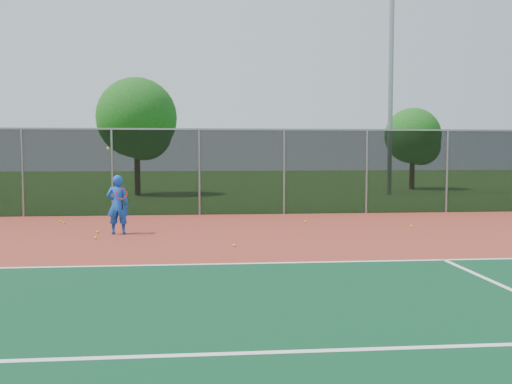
{
  "coord_description": "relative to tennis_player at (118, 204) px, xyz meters",
  "views": [
    {
      "loc": [
        -2.88,
        -8.05,
        2.22
      ],
      "look_at": [
        -1.66,
        5.0,
        1.3
      ],
      "focal_mm": 40.0,
      "sensor_mm": 36.0,
      "label": 1
    }
  ],
  "objects": [
    {
      "name": "floodlight_n",
      "position": [
        11.91,
        13.3,
        6.54
      ],
      "size": [
        0.9,
        0.4,
        13.14
      ],
      "color": "gray",
      "rests_on": "ground"
    },
    {
      "name": "practice_ball_4",
      "position": [
        5.45,
        1.97,
        -0.77
      ],
      "size": [
        0.07,
        0.07,
        0.07
      ],
      "primitive_type": "sphere",
      "color": "#BFE41A",
      "rests_on": "court_apron"
    },
    {
      "name": "practice_ball_8",
      "position": [
        2.99,
        -2.33,
        -0.77
      ],
      "size": [
        0.07,
        0.07,
        0.07
      ],
      "primitive_type": "sphere",
      "color": "#BFE41A",
      "rests_on": "court_apron"
    },
    {
      "name": "ground",
      "position": [
        5.15,
        -7.41,
        -0.82
      ],
      "size": [
        120.0,
        120.0,
        0.0
      ],
      "primitive_type": "plane",
      "color": "#275718",
      "rests_on": "ground"
    },
    {
      "name": "practice_ball_7",
      "position": [
        8.35,
        0.63,
        -0.77
      ],
      "size": [
        0.07,
        0.07,
        0.07
      ],
      "primitive_type": "sphere",
      "color": "#BFE41A",
      "rests_on": "court_apron"
    },
    {
      "name": "practice_ball_6",
      "position": [
        -0.45,
        -0.83,
        -0.77
      ],
      "size": [
        0.07,
        0.07,
        0.07
      ],
      "primitive_type": "sphere",
      "color": "#BFE41A",
      "rests_on": "court_apron"
    },
    {
      "name": "fence_back",
      "position": [
        5.15,
        4.59,
        0.74
      ],
      "size": [
        30.0,
        0.06,
        3.03
      ],
      "color": "black",
      "rests_on": "court_apron"
    },
    {
      "name": "tennis_player",
      "position": [
        0.0,
        0.0,
        0.0
      ],
      "size": [
        0.6,
        0.61,
        2.34
      ],
      "color": "blue",
      "rests_on": "court_apron"
    },
    {
      "name": "practice_ball_0",
      "position": [
        -1.98,
        2.36,
        -0.77
      ],
      "size": [
        0.07,
        0.07,
        0.07
      ],
      "primitive_type": "sphere",
      "color": "#BFE41A",
      "rests_on": "court_apron"
    },
    {
      "name": "practice_ball_2",
      "position": [
        -0.59,
        0.24,
        -0.77
      ],
      "size": [
        0.07,
        0.07,
        0.07
      ],
      "primitive_type": "sphere",
      "color": "#BFE41A",
      "rests_on": "court_apron"
    },
    {
      "name": "tree_back_mid",
      "position": [
        14.81,
        17.41,
        2.22
      ],
      "size": [
        3.3,
        3.3,
        4.85
      ],
      "color": "#331C12",
      "rests_on": "ground"
    },
    {
      "name": "court_apron",
      "position": [
        5.15,
        -5.41,
        -0.81
      ],
      "size": [
        30.0,
        20.0,
        0.02
      ],
      "primitive_type": "cube",
      "color": "#9B3727",
      "rests_on": "ground"
    },
    {
      "name": "practice_ball_3",
      "position": [
        -2.17,
        2.8,
        -0.77
      ],
      "size": [
        0.07,
        0.07,
        0.07
      ],
      "primitive_type": "sphere",
      "color": "#BFE41A",
      "rests_on": "court_apron"
    },
    {
      "name": "tree_back_left",
      "position": [
        -0.99,
        14.27,
        2.97
      ],
      "size": [
        4.11,
        4.11,
        6.04
      ],
      "color": "#331C12",
      "rests_on": "ground"
    }
  ]
}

